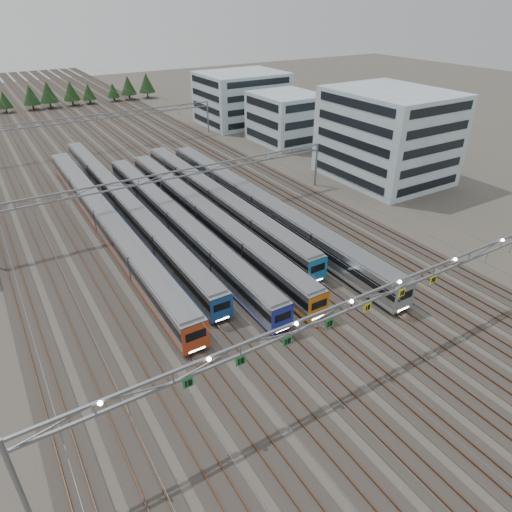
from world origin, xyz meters
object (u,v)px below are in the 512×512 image
train_e (216,199)px  depot_bldg_north (242,98)px  gantry_near (349,308)px  train_f (260,205)px  gantry_far (97,121)px  train_d (204,215)px  train_c (176,221)px  train_a (105,220)px  gantry_mid (174,180)px  depot_bldg_mid (286,118)px  train_b (124,203)px  depot_bldg_south (387,136)px

train_e → depot_bldg_north: (33.99, 50.17, 4.57)m
gantry_near → train_f: bearing=71.2°
gantry_far → train_d: bearing=-87.4°
train_c → depot_bldg_north: size_ratio=2.54×
train_c → gantry_far: size_ratio=0.99×
train_a → train_c: (9.00, -5.64, -0.15)m
gantry_mid → depot_bldg_mid: 49.09m
depot_bldg_mid → train_d: bearing=-139.2°
depot_bldg_mid → gantry_near: bearing=-120.9°
gantry_far → gantry_mid: bearing=-90.0°
train_d → depot_bldg_north: bearing=54.9°
train_a → gantry_far: gantry_far is taller
train_c → gantry_mid: gantry_mid is taller
train_b → gantry_far: size_ratio=1.21×
train_b → train_f: (18.00, -12.87, 0.18)m
train_b → gantry_far: (6.75, 39.15, 4.36)m
gantry_mid → train_f: bearing=-32.0°
train_e → gantry_near: gantry_near is taller
train_c → train_f: bearing=-7.6°
train_d → depot_bldg_south: size_ratio=2.56×
train_e → gantry_near: (-6.80, -39.34, 4.94)m
train_d → train_f: bearing=-10.5°
gantry_near → depot_bldg_north: depot_bldg_north is taller
gantry_far → gantry_near: bearing=-90.0°
train_b → train_e: 15.04m
train_e → depot_bldg_mid: bearing=40.1°
train_c → train_d: 4.50m
train_f → train_c: bearing=172.4°
depot_bldg_north → train_c: bearing=-128.2°
train_a → gantry_near: gantry_near is taller
depot_bldg_south → depot_bldg_north: bearing=91.3°
train_b → train_d: train_d is taller
train_f → train_d: bearing=169.5°
train_a → train_b: size_ratio=0.93×
train_d → depot_bldg_south: 40.22m
depot_bldg_mid → depot_bldg_north: depot_bldg_north is taller
train_f → depot_bldg_south: size_ratio=2.75×
depot_bldg_south → train_e: bearing=175.7°
train_f → depot_bldg_north: (29.49, 56.41, 4.50)m
train_d → depot_bldg_south: (39.70, 1.92, 6.15)m
train_e → gantry_mid: bearing=173.4°
train_e → gantry_far: (-6.75, 45.78, 4.24)m
train_d → depot_bldg_mid: (38.29, 33.03, 3.55)m
depot_bldg_mid → train_f: bearing=-130.2°
train_c → gantry_far: bearing=87.4°
gantry_near → train_c: bearing=93.6°
depot_bldg_south → depot_bldg_mid: 31.24m
train_d → gantry_mid: size_ratio=1.00×
train_f → gantry_near: bearing=-108.8°
gantry_near → depot_bldg_north: size_ratio=2.56×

